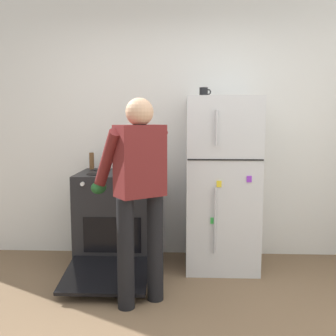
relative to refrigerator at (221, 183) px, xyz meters
name	(u,v)px	position (x,y,z in m)	size (l,w,h in m)	color
kitchen_wall_back	(176,128)	(-0.45, 0.38, 0.53)	(6.00, 0.10, 2.70)	white
refrigerator	(221,183)	(0.00, 0.00, 0.00)	(0.68, 0.72, 1.65)	silver
stove_range	(118,220)	(-1.02, -0.02, -0.37)	(0.76, 1.23, 0.93)	black
person_cook	(138,184)	(-0.71, -0.83, 0.13)	(0.63, 0.66, 1.60)	black
red_pot	(133,166)	(-0.86, -0.05, 0.17)	(0.32, 0.22, 0.12)	orange
coffee_mug	(204,92)	(-0.18, 0.05, 0.87)	(0.11, 0.08, 0.10)	black
pepper_mill	(92,161)	(-1.32, 0.20, 0.19)	(0.05, 0.05, 0.17)	brown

